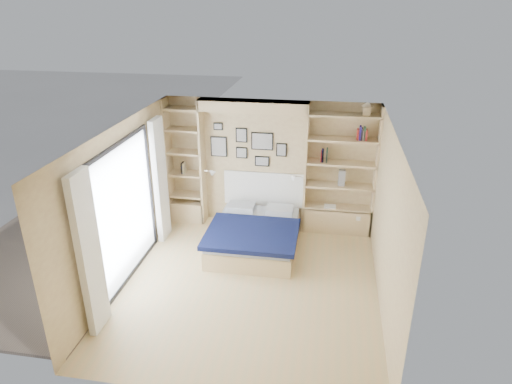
# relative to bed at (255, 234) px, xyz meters

# --- Properties ---
(ground) EXTENTS (4.50, 4.50, 0.00)m
(ground) POSITION_rel_bed_xyz_m (0.11, -1.19, -0.26)
(ground) COLOR tan
(ground) RESTS_ON ground
(room_shell) EXTENTS (4.50, 4.50, 4.50)m
(room_shell) POSITION_rel_bed_xyz_m (-0.27, 0.33, 0.81)
(room_shell) COLOR #D0BA84
(room_shell) RESTS_ON ground
(bed) EXTENTS (1.58, 2.03, 1.07)m
(bed) POSITION_rel_bed_xyz_m (0.00, 0.00, 0.00)
(bed) COLOR tan
(bed) RESTS_ON ground
(photo_gallery) EXTENTS (1.48, 0.02, 0.82)m
(photo_gallery) POSITION_rel_bed_xyz_m (-0.34, 1.03, 1.34)
(photo_gallery) COLOR black
(photo_gallery) RESTS_ON ground
(reading_lamps) EXTENTS (1.92, 0.12, 0.15)m
(reading_lamps) POSITION_rel_bed_xyz_m (-0.19, 0.81, 0.84)
(reading_lamps) COLOR silver
(reading_lamps) RESTS_ON ground
(shelf_decor) EXTENTS (3.53, 0.23, 2.03)m
(shelf_decor) POSITION_rel_bed_xyz_m (1.23, 0.87, 1.43)
(shelf_decor) COLOR #A51E1E
(shelf_decor) RESTS_ON ground
(deck) EXTENTS (3.20, 4.00, 0.05)m
(deck) POSITION_rel_bed_xyz_m (-3.49, -1.19, -0.26)
(deck) COLOR #6A5A4E
(deck) RESTS_ON ground
(deck_chair) EXTENTS (0.49, 0.73, 0.69)m
(deck_chair) POSITION_rel_bed_xyz_m (-3.73, 0.02, 0.06)
(deck_chair) COLOR tan
(deck_chair) RESTS_ON ground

